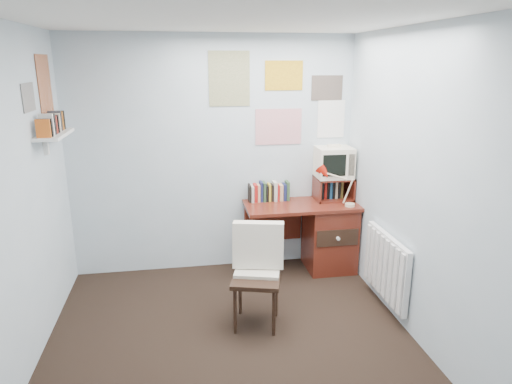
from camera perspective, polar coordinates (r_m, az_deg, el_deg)
ground at (r=3.75m, az=-2.56°, el=-20.27°), size 3.50×3.50×0.00m
back_wall at (r=4.87m, az=-5.33°, el=4.44°), size 3.00×0.02×2.50m
left_wall at (r=3.36m, az=-29.18°, el=-2.85°), size 0.02×3.50×2.50m
right_wall at (r=3.66m, az=21.17°, el=-0.45°), size 0.02×3.50×2.50m
ceiling at (r=3.04m, az=-3.18°, el=21.29°), size 3.00×3.50×0.02m
desk at (r=5.07m, az=8.54°, el=-5.15°), size 1.20×0.55×0.76m
desk_chair at (r=3.96m, az=0.04°, el=-10.85°), size 0.54×0.53×0.86m
desk_lamp at (r=4.83m, az=11.76°, el=0.37°), size 0.29×0.25×0.37m
tv_riser at (r=5.06m, az=9.65°, el=0.47°), size 0.40×0.30×0.25m
crt_tv at (r=5.00m, az=9.66°, el=3.88°), size 0.38×0.35×0.36m
book_row at (r=4.96m, az=2.49°, el=0.20°), size 0.60×0.14×0.22m
radiator at (r=4.38m, az=15.98°, el=-8.93°), size 0.09×0.80×0.60m
wall_shelf at (r=4.28m, az=-23.89°, el=6.59°), size 0.20×0.62×0.24m
posters_back at (r=4.88m, az=2.89°, el=11.64°), size 1.20×0.01×0.90m
posters_left at (r=4.27m, az=-25.72°, el=11.52°), size 0.01×0.70×0.60m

